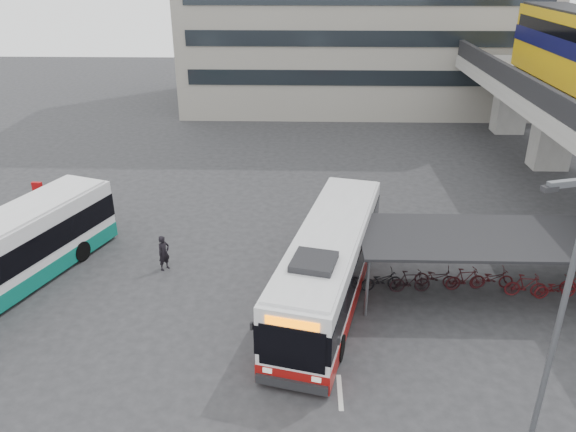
{
  "coord_description": "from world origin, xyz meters",
  "views": [
    {
      "loc": [
        1.25,
        -16.65,
        12.46
      ],
      "look_at": [
        0.62,
        5.78,
        2.0
      ],
      "focal_mm": 35.0,
      "sensor_mm": 36.0,
      "label": 1
    }
  ],
  "objects_px": {
    "bus_teal": "(2,258)",
    "lamp_post": "(560,305)",
    "pedestrian": "(164,253)",
    "bus_main": "(329,265)"
  },
  "relations": [
    {
      "from": "bus_main",
      "to": "pedestrian",
      "type": "distance_m",
      "value": 7.37
    },
    {
      "from": "lamp_post",
      "to": "pedestrian",
      "type": "bearing_deg",
      "value": 126.98
    },
    {
      "from": "bus_teal",
      "to": "pedestrian",
      "type": "height_order",
      "value": "bus_teal"
    },
    {
      "from": "bus_teal",
      "to": "lamp_post",
      "type": "bearing_deg",
      "value": -1.89
    },
    {
      "from": "bus_teal",
      "to": "lamp_post",
      "type": "relative_size",
      "value": 1.41
    },
    {
      "from": "bus_main",
      "to": "bus_teal",
      "type": "relative_size",
      "value": 1.02
    },
    {
      "from": "pedestrian",
      "to": "bus_main",
      "type": "bearing_deg",
      "value": -69.04
    },
    {
      "from": "bus_main",
      "to": "lamp_post",
      "type": "height_order",
      "value": "lamp_post"
    },
    {
      "from": "bus_teal",
      "to": "lamp_post",
      "type": "distance_m",
      "value": 20.01
    },
    {
      "from": "pedestrian",
      "to": "lamp_post",
      "type": "relative_size",
      "value": 0.2
    }
  ]
}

